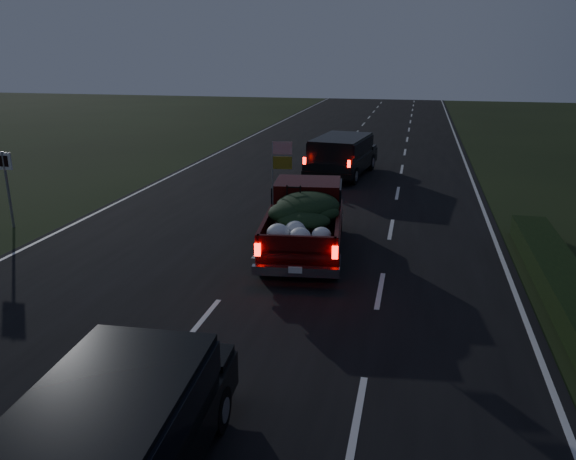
% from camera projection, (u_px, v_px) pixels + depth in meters
% --- Properties ---
extents(ground, '(120.00, 120.00, 0.00)m').
position_uv_depth(ground, '(201.00, 322.00, 11.96)').
color(ground, black).
rests_on(ground, ground).
extents(road_asphalt, '(14.00, 120.00, 0.02)m').
position_uv_depth(road_asphalt, '(201.00, 322.00, 11.96)').
color(road_asphalt, black).
rests_on(road_asphalt, ground).
extents(hedge_row, '(1.00, 10.00, 0.60)m').
position_uv_depth(hedge_row, '(565.00, 287.00, 12.99)').
color(hedge_row, black).
rests_on(hedge_row, ground).
extents(route_sign, '(0.55, 0.08, 2.50)m').
position_uv_depth(route_sign, '(6.00, 178.00, 17.91)').
color(route_sign, gray).
rests_on(route_sign, ground).
extents(pickup_truck, '(2.65, 5.55, 2.80)m').
position_uv_depth(pickup_truck, '(305.00, 216.00, 15.96)').
color(pickup_truck, '#3D0808').
rests_on(pickup_truck, ground).
extents(lead_suv, '(2.83, 5.43, 1.49)m').
position_uv_depth(lead_suv, '(342.00, 152.00, 25.64)').
color(lead_suv, black).
rests_on(lead_suv, ground).
extents(rear_suv, '(2.36, 4.78, 1.34)m').
position_uv_depth(rear_suv, '(110.00, 437.00, 6.84)').
color(rear_suv, black).
rests_on(rear_suv, ground).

